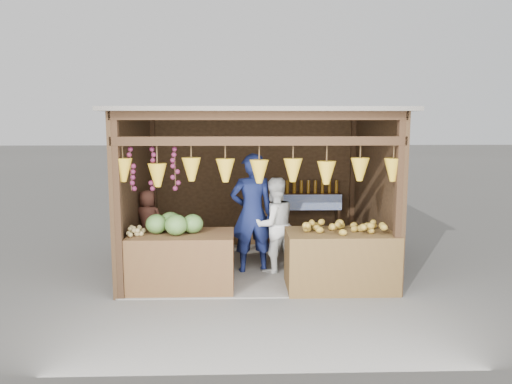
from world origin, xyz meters
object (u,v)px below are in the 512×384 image
(woman_standing, at_px, (274,225))
(counter_left, at_px, (182,261))
(man_standing, at_px, (252,213))
(counter_right, at_px, (340,260))
(vendor_seated, at_px, (148,221))

(woman_standing, bearing_deg, counter_left, 6.73)
(man_standing, bearing_deg, counter_left, 27.47)
(counter_left, xyz_separation_m, woman_standing, (1.41, 0.81, 0.36))
(counter_right, distance_m, woman_standing, 1.32)
(counter_right, relative_size, man_standing, 0.82)
(counter_right, bearing_deg, vendor_seated, 159.14)
(counter_left, relative_size, counter_right, 0.95)
(counter_right, height_order, man_standing, man_standing)
(man_standing, bearing_deg, woman_standing, 171.27)
(vendor_seated, bearing_deg, counter_left, 132.23)
(counter_left, relative_size, vendor_seated, 1.45)
(counter_right, xyz_separation_m, vendor_seated, (-3.03, 1.15, 0.37))
(counter_right, distance_m, vendor_seated, 3.26)
(vendor_seated, bearing_deg, counter_right, 169.41)
(counter_left, relative_size, man_standing, 0.78)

